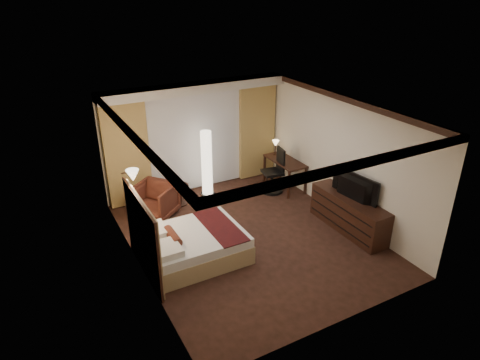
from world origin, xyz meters
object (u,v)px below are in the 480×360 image
side_table (180,195)px  television (351,184)px  bed (194,246)px  office_chair (272,171)px  armchair (154,199)px  floor_lamp (207,164)px  desk (284,174)px  dresser (349,214)px

side_table → television: size_ratio=0.42×
bed → office_chair: size_ratio=1.63×
armchair → side_table: 0.76m
bed → television: television is taller
bed → television: (3.24, -0.60, 0.81)m
side_table → office_chair: 2.34m
floor_lamp → television: 3.47m
armchair → television: bearing=14.5°
side_table → office_chair: bearing=-11.6°
desk → dresser: 2.33m
desk → office_chair: size_ratio=1.07×
side_table → desk: desk is taller
bed → office_chair: 3.29m
armchair → dresser: 4.21m
bed → office_chair: bearing=30.9°
floor_lamp → side_table: bearing=-169.5°
floor_lamp → office_chair: (1.48, -0.61, -0.26)m
dresser → television: bearing=180.0°
office_chair → armchair: bearing=-174.1°
dresser → office_chair: bearing=101.1°
side_table → floor_lamp: 0.99m
armchair → dresser: size_ratio=0.45×
dresser → side_table: bearing=134.7°
dresser → television: television is taller
office_chair → floor_lamp: bearing=167.3°
television → dresser: bearing=-96.5°
television → armchair: bearing=47.3°
bed → television: size_ratio=1.58×
armchair → desk: 3.36m
television → floor_lamp: bearing=26.9°
side_table → floor_lamp: floor_lamp is taller
armchair → floor_lamp: floor_lamp is taller
floor_lamp → office_chair: bearing=-22.4°
side_table → dresser: bearing=-45.3°
desk → office_chair: (-0.40, -0.05, 0.19)m
floor_lamp → television: size_ratio=1.42×
floor_lamp → dresser: bearing=-56.2°
bed → desk: (3.22, 1.73, 0.10)m
armchair → desk: (3.36, -0.14, -0.05)m
side_table → desk: size_ratio=0.41×
armchair → floor_lamp: size_ratio=0.52×
bed → dresser: bearing=-10.4°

